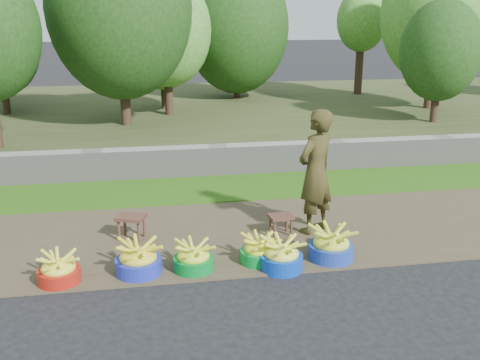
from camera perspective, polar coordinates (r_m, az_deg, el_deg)
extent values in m
plane|color=black|center=(6.12, 2.69, -10.27)|extent=(120.00, 120.00, 0.00)
cube|color=#4B3F2C|center=(7.22, 0.57, -5.71)|extent=(80.00, 2.50, 0.02)
cube|color=#2F5F13|center=(9.07, -1.69, -0.82)|extent=(80.00, 1.50, 0.04)
cube|color=gray|center=(9.81, -2.40, 2.11)|extent=(80.00, 0.35, 0.55)
cube|color=#3C4522|center=(14.57, -4.92, 6.93)|extent=(80.00, 10.00, 0.50)
cylinder|color=#362519|center=(14.39, -23.80, 8.56)|extent=(0.17, 0.17, 1.06)
cylinder|color=#362519|center=(12.06, -12.20, 9.42)|extent=(0.22, 0.22, 1.55)
ellipsoid|color=#1F4514|center=(11.96, -12.73, 17.45)|extent=(3.04, 3.04, 3.80)
cylinder|color=#362519|center=(15.90, -0.35, 10.74)|extent=(0.18, 0.18, 1.09)
ellipsoid|color=#1F4514|center=(15.81, -0.36, 15.91)|extent=(2.96, 2.96, 3.71)
cylinder|color=#362519|center=(14.87, 19.66, 10.22)|extent=(0.22, 0.22, 1.56)
ellipsoid|color=#529533|center=(14.79, 20.30, 16.42)|extent=(2.79, 2.79, 3.48)
cylinder|color=#362519|center=(13.19, -7.64, 9.86)|extent=(0.20, 0.20, 1.36)
ellipsoid|color=#529533|center=(13.10, -7.87, 15.57)|extent=(2.12, 2.12, 2.65)
cylinder|color=#362519|center=(17.01, 12.59, 11.87)|extent=(0.24, 0.24, 1.75)
ellipsoid|color=#529533|center=(16.95, 12.89, 16.32)|extent=(1.50, 1.50, 1.87)
cylinder|color=#362519|center=(12.93, 20.13, 8.14)|extent=(0.17, 0.17, 1.05)
ellipsoid|color=#1F4514|center=(12.82, 20.62, 12.78)|extent=(1.76, 1.76, 2.20)
cylinder|color=#362519|center=(14.14, -8.09, 9.68)|extent=(0.17, 0.17, 1.05)
ellipsoid|color=#529533|center=(14.04, -8.27, 13.91)|extent=(1.74, 1.74, 2.17)
cylinder|color=#A81C11|center=(6.26, -18.72, -9.69)|extent=(0.46, 0.46, 0.17)
ellipsoid|color=yellow|center=(6.21, -18.83, -8.61)|extent=(0.41, 0.41, 0.27)
cylinder|color=#1F2CB4|center=(6.24, -10.75, -9.03)|extent=(0.53, 0.53, 0.19)
ellipsoid|color=yellow|center=(6.17, -10.83, -7.80)|extent=(0.46, 0.46, 0.30)
cylinder|color=#037A27|center=(6.23, -4.98, -8.91)|extent=(0.47, 0.47, 0.17)
ellipsoid|color=#D5EC2F|center=(6.18, -5.01, -7.82)|extent=(0.41, 0.41, 0.27)
cylinder|color=#068A2E|center=(6.39, 2.09, -8.16)|extent=(0.46, 0.46, 0.17)
ellipsoid|color=#FEF62B|center=(6.34, 2.11, -7.11)|extent=(0.40, 0.40, 0.26)
cylinder|color=#0C3BB6|center=(6.26, 4.42, -8.71)|extent=(0.50, 0.50, 0.18)
ellipsoid|color=#FFFA41|center=(6.20, 4.45, -7.54)|extent=(0.44, 0.44, 0.29)
cylinder|color=#1D3BA6|center=(6.56, 9.65, -7.56)|extent=(0.54, 0.54, 0.20)
ellipsoid|color=#D2E432|center=(6.50, 9.71, -6.34)|extent=(0.48, 0.48, 0.31)
cube|color=#4F2F23|center=(7.07, -11.56, -3.93)|extent=(0.44, 0.39, 0.04)
cylinder|color=#4F2F23|center=(7.10, -12.81, -5.29)|extent=(0.04, 0.04, 0.27)
cylinder|color=#4F2F23|center=(6.99, -10.76, -5.51)|extent=(0.04, 0.04, 0.27)
cylinder|color=#4F2F23|center=(7.26, -12.19, -4.74)|extent=(0.04, 0.04, 0.27)
cylinder|color=#4F2F23|center=(7.16, -10.17, -4.94)|extent=(0.04, 0.04, 0.27)
cube|color=#4F2F23|center=(7.08, 4.38, -3.91)|extent=(0.34, 0.28, 0.04)
cylinder|color=#4F2F23|center=(7.02, 3.70, -5.29)|extent=(0.03, 0.03, 0.24)
cylinder|color=#4F2F23|center=(7.11, 5.50, -5.06)|extent=(0.03, 0.03, 0.24)
cylinder|color=#4F2F23|center=(7.16, 3.23, -4.81)|extent=(0.03, 0.03, 0.24)
cylinder|color=#4F2F23|center=(7.25, 5.00, -4.59)|extent=(0.03, 0.03, 0.24)
imported|color=black|center=(7.07, 8.07, 0.87)|extent=(0.73, 0.67, 1.67)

